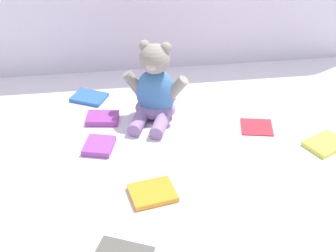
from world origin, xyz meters
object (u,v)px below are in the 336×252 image
(book_case_2, at_px, (99,146))
(book_case_7, at_px, (257,126))
(book_case_3, at_px, (89,97))
(book_case_5, at_px, (152,193))
(teddy_bear, at_px, (155,91))
(book_case_1, at_px, (103,118))
(book_case_6, at_px, (326,144))
(book_case_4, at_px, (124,252))
(book_case_8, at_px, (157,93))

(book_case_2, relative_size, book_case_7, 0.93)
(book_case_3, distance_m, book_case_5, 0.55)
(teddy_bear, height_order, book_case_3, teddy_bear)
(book_case_1, bearing_deg, book_case_7, -94.04)
(book_case_6, xyz_separation_m, book_case_7, (-0.18, 0.13, -0.00))
(book_case_3, bearing_deg, book_case_2, -146.90)
(teddy_bear, bearing_deg, book_case_6, -4.54)
(teddy_bear, relative_size, book_case_4, 2.03)
(book_case_1, relative_size, book_case_5, 0.89)
(book_case_3, bearing_deg, book_case_1, -135.93)
(book_case_3, bearing_deg, teddy_bear, -96.43)
(book_case_1, bearing_deg, book_case_5, -153.87)
(teddy_bear, relative_size, book_case_7, 2.63)
(book_case_1, relative_size, book_case_6, 0.88)
(book_case_7, height_order, book_case_8, same)
(book_case_6, height_order, book_case_7, book_case_6)
(book_case_2, height_order, book_case_5, book_case_2)
(book_case_2, distance_m, book_case_4, 0.41)
(book_case_3, distance_m, book_case_6, 0.80)
(teddy_bear, distance_m, book_case_4, 0.59)
(book_case_4, distance_m, book_case_8, 0.73)
(book_case_2, xyz_separation_m, book_case_3, (-0.03, 0.30, -0.00))
(book_case_4, relative_size, book_case_6, 1.11)
(book_case_4, relative_size, book_case_8, 0.92)
(book_case_5, bearing_deg, book_case_4, -35.46)
(book_case_3, distance_m, book_case_4, 0.71)
(book_case_4, bearing_deg, book_case_3, 30.70)
(book_case_3, xyz_separation_m, book_case_4, (0.08, -0.71, -0.00))
(book_case_4, distance_m, book_case_6, 0.71)
(teddy_bear, bearing_deg, book_case_1, -158.79)
(book_case_1, distance_m, book_case_6, 0.70)
(teddy_bear, relative_size, book_case_3, 2.31)
(book_case_4, relative_size, book_case_5, 1.11)
(book_case_5, relative_size, book_case_6, 1.00)
(book_case_7, bearing_deg, book_case_5, -131.31)
(book_case_1, bearing_deg, book_case_2, -176.95)
(teddy_bear, bearing_deg, book_case_4, -82.72)
(teddy_bear, height_order, book_case_5, teddy_bear)
(book_case_1, relative_size, book_case_4, 0.80)
(book_case_3, relative_size, book_case_7, 1.14)
(book_case_8, bearing_deg, book_case_7, -61.29)
(book_case_4, height_order, book_case_8, book_case_4)
(book_case_5, distance_m, book_case_8, 0.53)
(book_case_5, bearing_deg, book_case_1, -172.78)
(book_case_7, bearing_deg, book_case_4, -122.62)
(book_case_2, bearing_deg, book_case_3, -68.42)
(book_case_4, bearing_deg, teddy_bear, 10.64)
(book_case_4, bearing_deg, book_case_7, -20.40)
(book_case_8, bearing_deg, teddy_bear, -118.74)
(book_case_2, xyz_separation_m, book_case_5, (0.14, -0.23, -0.00))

